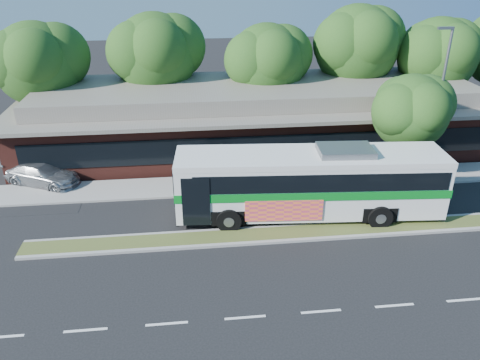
{
  "coord_description": "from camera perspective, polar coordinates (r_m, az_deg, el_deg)",
  "views": [
    {
      "loc": [
        -4.76,
        -18.74,
        12.68
      ],
      "look_at": [
        -2.3,
        2.97,
        2.0
      ],
      "focal_mm": 35.0,
      "sensor_mm": 36.0,
      "label": 1
    }
  ],
  "objects": [
    {
      "name": "ground",
      "position": [
        23.13,
        6.56,
        -7.4
      ],
      "size": [
        120.0,
        120.0,
        0.0
      ],
      "primitive_type": "plane",
      "color": "black",
      "rests_on": "ground"
    },
    {
      "name": "tree_bg_d",
      "position": [
        37.83,
        14.62,
        15.72
      ],
      "size": [
        6.91,
        6.2,
        9.37
      ],
      "color": "black",
      "rests_on": "ground"
    },
    {
      "name": "sidewalk_tree",
      "position": [
        29.49,
        20.58,
        8.03
      ],
      "size": [
        4.93,
        4.42,
        6.49
      ],
      "color": "black",
      "rests_on": "ground"
    },
    {
      "name": "tree_bg_e",
      "position": [
        39.55,
        23.39,
        13.9
      ],
      "size": [
        6.47,
        5.8,
        8.5
      ],
      "color": "black",
      "rests_on": "ground"
    },
    {
      "name": "transit_bus",
      "position": [
        24.39,
        8.64,
        0.15
      ],
      "size": [
        13.94,
        3.96,
        3.86
      ],
      "rotation": [
        0.0,
        0.0,
        -0.07
      ],
      "color": "silver",
      "rests_on": "ground"
    },
    {
      "name": "sidewalk",
      "position": [
        28.53,
        3.81,
        -0.27
      ],
      "size": [
        44.0,
        2.6,
        0.12
      ],
      "primitive_type": "cube",
      "color": "gray",
      "rests_on": "ground"
    },
    {
      "name": "plaza_building",
      "position": [
        33.78,
        1.98,
        7.83
      ],
      "size": [
        33.2,
        11.2,
        4.45
      ],
      "color": "#501F19",
      "rests_on": "ground"
    },
    {
      "name": "tree_bg_b",
      "position": [
        35.54,
        -9.61,
        15.1
      ],
      "size": [
        6.69,
        6.0,
        9.0
      ],
      "color": "black",
      "rests_on": "ground"
    },
    {
      "name": "sedan",
      "position": [
        30.51,
        -22.98,
        0.69
      ],
      "size": [
        5.06,
        3.69,
        1.36
      ],
      "primitive_type": "imported",
      "rotation": [
        0.0,
        0.0,
        1.14
      ],
      "color": "#9DA0A4",
      "rests_on": "ground"
    },
    {
      "name": "tree_bg_c",
      "position": [
        35.16,
        3.89,
        14.36
      ],
      "size": [
        6.24,
        5.6,
        8.26
      ],
      "color": "black",
      "rests_on": "ground"
    },
    {
      "name": "lamp_post",
      "position": [
        29.63,
        23.01,
        8.77
      ],
      "size": [
        0.93,
        0.18,
        9.07
      ],
      "color": "slate",
      "rests_on": "ground"
    },
    {
      "name": "tree_bg_a",
      "position": [
        35.93,
        -22.83,
        13.15
      ],
      "size": [
        6.47,
        5.8,
        8.63
      ],
      "color": "black",
      "rests_on": "ground"
    },
    {
      "name": "median_strip",
      "position": [
        23.57,
        6.25,
        -6.46
      ],
      "size": [
        26.0,
        1.1,
        0.15
      ],
      "primitive_type": "cube",
      "color": "#3A4C20",
      "rests_on": "ground"
    }
  ]
}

